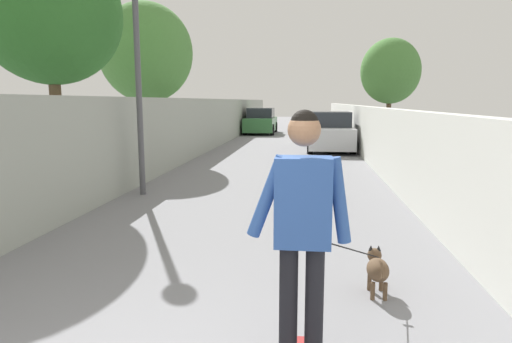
% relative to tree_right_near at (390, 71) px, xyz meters
% --- Properties ---
extents(ground_plane, '(80.00, 80.00, 0.00)m').
position_rel_tree_right_near_xyz_m(ground_plane, '(-5.00, 4.59, -3.26)').
color(ground_plane, gray).
extents(wall_left, '(48.00, 0.30, 2.04)m').
position_rel_tree_right_near_xyz_m(wall_left, '(-7.00, 7.60, -2.24)').
color(wall_left, '#999E93').
rests_on(wall_left, ground).
extents(fence_right, '(48.00, 0.30, 1.77)m').
position_rel_tree_right_near_xyz_m(fence_right, '(-7.00, 1.57, -2.37)').
color(fence_right, silver).
rests_on(fence_right, ground).
extents(tree_right_near, '(2.62, 2.62, 4.71)m').
position_rel_tree_right_near_xyz_m(tree_right_near, '(0.00, 0.00, 0.00)').
color(tree_right_near, brown).
rests_on(tree_right_near, ground).
extents(tree_left_mid, '(2.99, 2.99, 5.26)m').
position_rel_tree_right_near_xyz_m(tree_left_mid, '(-11.50, 9.07, 0.50)').
color(tree_left_mid, brown).
rests_on(tree_left_mid, ground).
extents(tree_left_far, '(3.10, 3.10, 5.20)m').
position_rel_tree_right_near_xyz_m(tree_left_far, '(-6.00, 9.04, 0.28)').
color(tree_left_far, '#473523').
rests_on(tree_left_far, ground).
extents(lamp_post, '(0.36, 0.36, 4.40)m').
position_rel_tree_right_near_xyz_m(lamp_post, '(-11.83, 7.05, -0.25)').
color(lamp_post, '#4C4C51').
rests_on(lamp_post, ground).
extents(person_skateboarder, '(0.22, 0.71, 1.82)m').
position_rel_tree_right_near_xyz_m(person_skateboarder, '(-17.72, 3.63, -2.10)').
color(person_skateboarder, black).
rests_on(person_skateboarder, skateboard).
extents(dog, '(1.76, 0.87, 1.06)m').
position_rel_tree_right_near_xyz_m(dog, '(-16.25, 2.88, -2.98)').
color(dog, brown).
rests_on(dog, ground).
extents(car_near, '(3.93, 1.80, 1.54)m').
position_rel_tree_right_near_xyz_m(car_near, '(-2.84, 2.72, -2.54)').
color(car_near, silver).
rests_on(car_near, ground).
extents(car_far, '(4.09, 1.80, 1.54)m').
position_rel_tree_right_near_xyz_m(car_far, '(6.04, 6.45, -2.54)').
color(car_far, '#336B38').
rests_on(car_far, ground).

